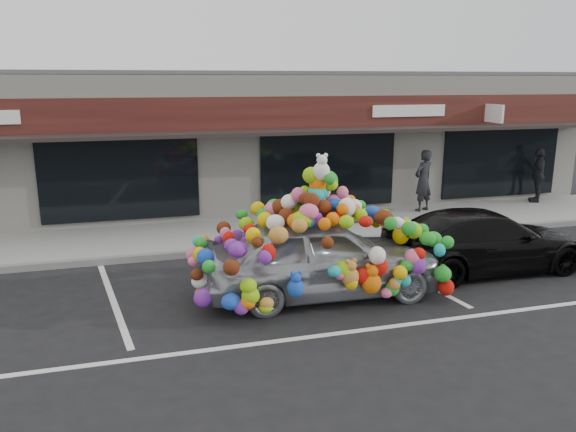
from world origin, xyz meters
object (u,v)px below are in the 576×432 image
object	(u,v)px
toy_car	(321,247)
pedestrian_a	(423,181)
pedestrian_c	(538,175)
black_sedan	(484,241)

from	to	relation	value
toy_car	pedestrian_a	distance (m)	7.41
pedestrian_c	black_sedan	bearing A→B (deg)	-15.47
toy_car	pedestrian_c	size ratio (longest dim) A/B	2.80
toy_car	black_sedan	world-z (taller)	toy_car
black_sedan	pedestrian_c	bearing A→B (deg)	-47.31
black_sedan	pedestrian_c	size ratio (longest dim) A/B	2.62
black_sedan	pedestrian_a	xyz separation A→B (m)	(1.25, 4.95, 0.42)
pedestrian_a	black_sedan	bearing A→B (deg)	52.72
pedestrian_a	pedestrian_c	bearing A→B (deg)	159.16
toy_car	pedestrian_a	size ratio (longest dim) A/B	2.64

